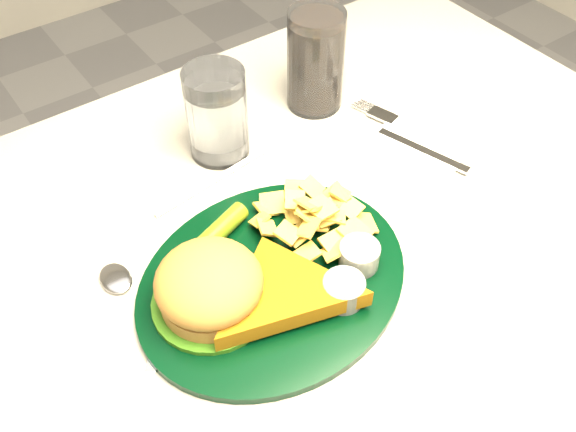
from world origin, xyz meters
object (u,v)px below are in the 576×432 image
table (278,397)px  water_glass (217,114)px  dinner_plate (273,262)px  fork_napkin (417,146)px  cola_glass (315,60)px

table → water_glass: (0.04, 0.19, 0.44)m
dinner_plate → water_glass: water_glass is taller
fork_napkin → dinner_plate: bearing=176.7°
table → fork_napkin: size_ratio=6.64×
dinner_plate → fork_napkin: dinner_plate is taller
dinner_plate → water_glass: (0.07, 0.23, 0.03)m
table → fork_napkin: 0.47m
table → cola_glass: (0.21, 0.20, 0.45)m
dinner_plate → cola_glass: 0.34m
water_glass → fork_napkin: bearing=-35.2°
cola_glass → fork_napkin: 0.19m
table → cola_glass: size_ratio=8.01×
fork_napkin → water_glass: bearing=127.6°
table → water_glass: water_glass is taller
table → cola_glass: bearing=43.5°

